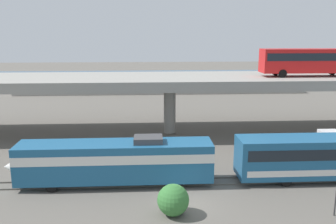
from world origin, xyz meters
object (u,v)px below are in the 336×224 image
object	(u,v)px
parked_car_0	(258,79)
parked_car_4	(179,79)
parked_car_2	(243,81)
transit_bus_on_overpass	(309,60)
parked_car_1	(166,83)
train_locomotive	(106,160)
parked_car_3	(208,81)

from	to	relation	value
parked_car_0	parked_car_4	size ratio (longest dim) A/B	1.06
parked_car_2	parked_car_4	xyz separation A→B (m)	(-13.94, 3.80, -0.00)
transit_bus_on_overpass	parked_car_1	distance (m)	37.33
train_locomotive	parked_car_2	size ratio (longest dim) A/B	3.75
train_locomotive	parked_car_1	world-z (taller)	train_locomotive
transit_bus_on_overpass	parked_car_2	world-z (taller)	transit_bus_on_overpass
parked_car_2	parked_car_4	distance (m)	14.45
parked_car_0	parked_car_2	world-z (taller)	same
train_locomotive	parked_car_1	bearing A→B (deg)	-98.85
train_locomotive	parked_car_3	xyz separation A→B (m)	(16.89, 49.39, -0.18)
parked_car_1	parked_car_2	size ratio (longest dim) A/B	0.97
train_locomotive	parked_car_3	world-z (taller)	train_locomotive
parked_car_0	parked_car_1	distance (m)	22.62
transit_bus_on_overpass	parked_car_3	bearing A→B (deg)	101.23
parked_car_3	parked_car_4	distance (m)	7.47
transit_bus_on_overpass	parked_car_1	bearing A→B (deg)	116.38
parked_car_0	parked_car_1	xyz separation A→B (m)	(-21.88, -5.74, 0.00)
parked_car_2	parked_car_3	bearing A→B (deg)	4.04
parked_car_3	parked_car_4	size ratio (longest dim) A/B	0.99
transit_bus_on_overpass	parked_car_3	xyz separation A→B (m)	(-6.82, 34.35, -7.32)
transit_bus_on_overpass	parked_car_4	xyz separation A→B (m)	(-12.90, 38.71, -7.32)
transit_bus_on_overpass	train_locomotive	bearing A→B (deg)	-147.63
train_locomotive	transit_bus_on_overpass	bearing A→B (deg)	-147.63
parked_car_2	parked_car_3	distance (m)	7.89
parked_car_0	parked_car_1	bearing A→B (deg)	14.71
transit_bus_on_overpass	parked_car_2	distance (m)	35.68
parked_car_3	parked_car_4	bearing A→B (deg)	-35.64
transit_bus_on_overpass	parked_car_1	world-z (taller)	transit_bus_on_overpass
parked_car_3	parked_car_4	world-z (taller)	same
transit_bus_on_overpass	parked_car_0	xyz separation A→B (m)	(5.61, 38.54, -7.32)
parked_car_0	parked_car_3	size ratio (longest dim) A/B	1.07
parked_car_0	parked_car_3	bearing A→B (deg)	18.61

